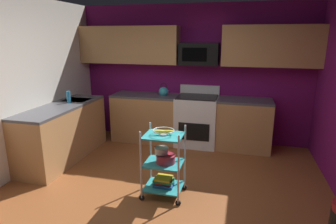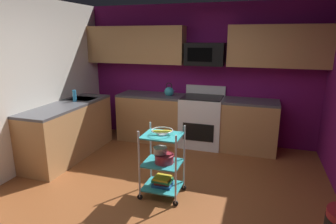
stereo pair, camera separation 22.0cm
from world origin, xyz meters
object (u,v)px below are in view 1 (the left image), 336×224
oven_range (197,120)px  dish_soap_bottle (69,97)px  microwave (199,54)px  book_stack (164,182)px  fruit_bowl (164,131)px  mixing_bowl_small (161,150)px  mixing_bowl_large (166,158)px  kettle (164,92)px  rolling_cart (164,163)px

oven_range → dish_soap_bottle: 2.34m
microwave → book_stack: microwave is taller
fruit_bowl → mixing_bowl_small: fruit_bowl is taller
fruit_bowl → mixing_bowl_large: size_ratio=1.08×
oven_range → mixing_bowl_large: bearing=-92.7°
oven_range → kettle: 0.83m
microwave → fruit_bowl: (-0.12, -2.04, -0.82)m
mixing_bowl_small → book_stack: (0.03, -0.01, -0.43)m
kettle → mixing_bowl_large: bearing=-74.0°
book_stack → dish_soap_bottle: (-1.92, 0.93, 0.83)m
fruit_bowl → dish_soap_bottle: (-1.92, 0.93, 0.14)m
microwave → kettle: 0.96m
fruit_bowl → mixing_bowl_small: (-0.03, 0.01, -0.26)m
mixing_bowl_large → oven_range: bearing=87.3°
dish_soap_bottle → mixing_bowl_large: bearing=-25.6°
book_stack → mixing_bowl_large: bearing=0.0°
mixing_bowl_small → kettle: bearing=104.5°
mixing_bowl_large → microwave: bearing=87.4°
rolling_cart → mixing_bowl_small: rolling_cart is taller
book_stack → rolling_cart: bearing=104.0°
oven_range → kettle: size_ratio=4.17×
oven_range → rolling_cart: 1.94m
rolling_cart → fruit_bowl: size_ratio=3.36×
book_stack → kettle: kettle is taller
microwave → fruit_bowl: size_ratio=2.57×
microwave → rolling_cart: (-0.12, -2.04, -1.25)m
fruit_bowl → book_stack: fruit_bowl is taller
microwave → fruit_bowl: bearing=-93.3°
rolling_cart → mixing_bowl_large: bearing=-0.0°
rolling_cart → mixing_bowl_large: (0.03, -0.00, 0.07)m
kettle → microwave: bearing=9.5°
mixing_bowl_small → oven_range: bearing=85.6°
rolling_cart → fruit_bowl: (0.00, -0.00, 0.42)m
oven_range → mixing_bowl_small: (-0.15, -1.92, 0.14)m
mixing_bowl_large → fruit_bowl: bearing=180.0°
fruit_bowl → kettle: bearing=105.3°
mixing_bowl_small → dish_soap_bottle: bearing=154.0°
mixing_bowl_small → dish_soap_bottle: 2.14m
fruit_bowl → book_stack: (0.00, 0.00, -0.69)m
dish_soap_bottle → kettle: bearing=35.7°
mixing_bowl_small → kettle: kettle is taller
oven_range → rolling_cart: oven_range is taller
mixing_bowl_small → fruit_bowl: bearing=-21.1°
dish_soap_bottle → oven_range: bearing=26.2°
fruit_bowl → book_stack: 0.69m
dish_soap_bottle → mixing_bowl_small: bearing=-26.0°
oven_range → kettle: (-0.65, -0.00, 0.52)m
mixing_bowl_small → dish_soap_bottle: (-1.89, 0.92, 0.40)m
rolling_cart → book_stack: 0.26m
microwave → kettle: microwave is taller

